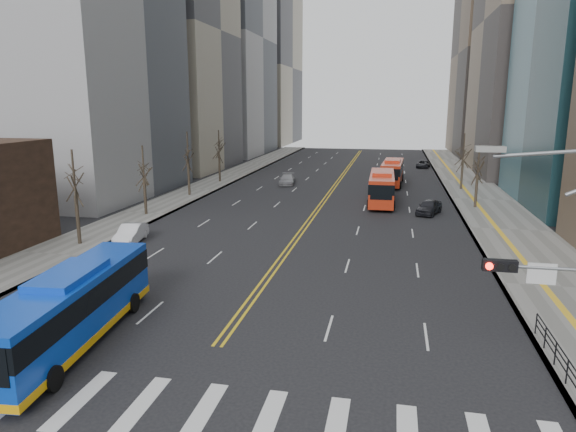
{
  "coord_description": "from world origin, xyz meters",
  "views": [
    {
      "loc": [
        7.4,
        -15.18,
        10.7
      ],
      "look_at": [
        1.76,
        12.38,
        4.52
      ],
      "focal_mm": 32.0,
      "sensor_mm": 36.0,
      "label": 1
    }
  ],
  "objects": [
    {
      "name": "pedestrian_railing",
      "position": [
        14.3,
        6.0,
        0.82
      ],
      "size": [
        0.06,
        6.06,
        1.02
      ],
      "color": "black",
      "rests_on": "sidewalk_right"
    },
    {
      "name": "car_dark_far",
      "position": [
        12.5,
        74.77,
        0.6
      ],
      "size": [
        2.72,
        4.6,
        1.2
      ],
      "primitive_type": "imported",
      "rotation": [
        0.0,
        0.0,
        -0.18
      ],
      "color": "black",
      "rests_on": "ground"
    },
    {
      "name": "sidewalk_left",
      "position": [
        -16.5,
        45.0,
        0.07
      ],
      "size": [
        5.0,
        130.0,
        0.15
      ],
      "primitive_type": "cube",
      "color": "slate",
      "rests_on": "ground"
    },
    {
      "name": "red_bus_far",
      "position": [
        7.41,
        54.64,
        1.91
      ],
      "size": [
        3.15,
        10.89,
        3.43
      ],
      "color": "red",
      "rests_on": "ground"
    },
    {
      "name": "car_white",
      "position": [
        -12.5,
        20.53,
        0.72
      ],
      "size": [
        2.23,
        4.59,
        1.45
      ],
      "primitive_type": "imported",
      "rotation": [
        0.0,
        0.0,
        0.16
      ],
      "color": "white",
      "rests_on": "ground"
    },
    {
      "name": "car_dark_mid",
      "position": [
        11.11,
        36.15,
        0.73
      ],
      "size": [
        3.08,
        4.62,
        1.46
      ],
      "primitive_type": "imported",
      "rotation": [
        0.0,
        0.0,
        -0.35
      ],
      "color": "black",
      "rests_on": "ground"
    },
    {
      "name": "ground",
      "position": [
        0.0,
        0.0,
        0.0
      ],
      "size": [
        220.0,
        220.0,
        0.0
      ],
      "primitive_type": "plane",
      "color": "black"
    },
    {
      "name": "street_trees",
      "position": [
        -7.18,
        34.55,
        4.87
      ],
      "size": [
        35.2,
        47.2,
        7.6
      ],
      "color": "black",
      "rests_on": "ground"
    },
    {
      "name": "car_silver",
      "position": [
        -6.46,
        51.88,
        0.69
      ],
      "size": [
        2.54,
        4.99,
        1.39
      ],
      "primitive_type": "imported",
      "rotation": [
        0.0,
        0.0,
        0.13
      ],
      "color": "gray",
      "rests_on": "ground"
    },
    {
      "name": "sidewalk_right",
      "position": [
        17.5,
        45.0,
        0.07
      ],
      "size": [
        7.0,
        130.0,
        0.15
      ],
      "primitive_type": "cube",
      "color": "slate",
      "rests_on": "ground"
    },
    {
      "name": "red_bus_near",
      "position": [
        6.34,
        40.98,
        1.97
      ],
      "size": [
        2.95,
        11.18,
        3.53
      ],
      "color": "red",
      "rests_on": "ground"
    },
    {
      "name": "centerline",
      "position": [
        0.0,
        55.0,
        0.01
      ],
      "size": [
        0.55,
        100.0,
        0.01
      ],
      "color": "gold",
      "rests_on": "ground"
    },
    {
      "name": "office_towers",
      "position": [
        0.12,
        68.51,
        23.92
      ],
      "size": [
        83.0,
        134.0,
        58.0
      ],
      "color": "#98979A",
      "rests_on": "ground"
    },
    {
      "name": "crosswalk",
      "position": [
        0.0,
        0.0,
        0.01
      ],
      "size": [
        26.7,
        4.0,
        0.01
      ],
      "color": "silver",
      "rests_on": "ground"
    },
    {
      "name": "blue_bus",
      "position": [
        -6.45,
        4.0,
        1.82
      ],
      "size": [
        3.65,
        12.09,
        3.47
      ],
      "color": "blue",
      "rests_on": "ground"
    }
  ]
}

